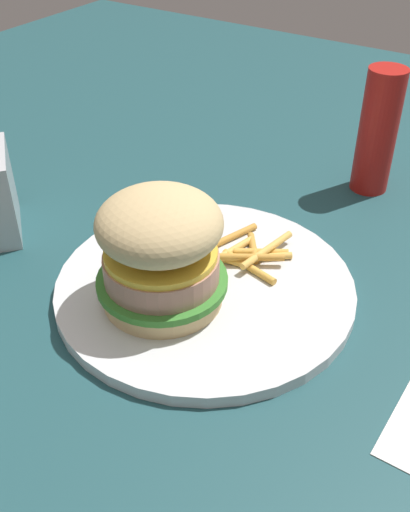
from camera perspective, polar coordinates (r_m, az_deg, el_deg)
ground_plane at (r=0.58m, az=-1.52°, el=-3.33°), size 1.60×1.60×0.00m
plate at (r=0.57m, az=0.00°, el=-2.90°), size 0.28×0.28×0.01m
sandwich at (r=0.52m, az=-4.20°, el=0.57°), size 0.12×0.12×0.11m
fries_pile at (r=0.60m, az=3.74°, el=0.20°), size 0.10×0.10×0.01m
ketchup_bottle at (r=0.73m, az=15.92°, el=11.18°), size 0.04×0.04×0.15m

